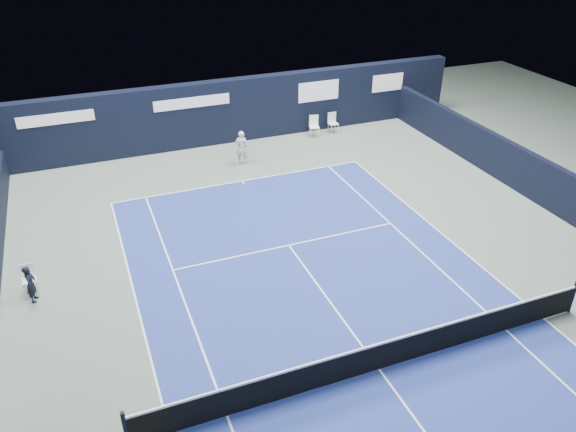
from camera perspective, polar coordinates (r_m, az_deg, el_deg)
name	(u,v)px	position (r m, az deg, el deg)	size (l,w,h in m)	color
ground	(345,322)	(16.61, 5.78, -10.69)	(48.00, 48.00, 0.00)	#55655B
court_surface	(379,369)	(15.35, 9.24, -15.13)	(10.97, 23.77, 0.01)	navy
enclosure_wall_right	(537,179)	(24.51, 23.97, 3.46)	(0.30, 22.00, 1.80)	black
folding_chair_back_a	(314,124)	(28.87, 2.67, 9.28)	(0.56, 0.55, 1.06)	white
folding_chair_back_b	(333,121)	(29.45, 4.56, 9.59)	(0.46, 0.44, 1.03)	white
line_judge_chair	(28,276)	(19.15, -24.89, -5.58)	(0.43, 0.42, 0.94)	white
line_judge	(31,284)	(18.62, -24.67, -6.27)	(0.45, 0.30, 1.24)	black
court_markings	(379,369)	(15.35, 9.24, -15.11)	(11.03, 23.83, 0.00)	white
tennis_net	(381,355)	(15.00, 9.40, -13.76)	(12.90, 0.10, 1.10)	black
back_sponsor_wall	(212,113)	(27.86, -7.70, 10.33)	(26.00, 0.63, 3.10)	black
tennis_player	(242,147)	(25.73, -4.74, 6.98)	(0.67, 0.89, 1.57)	silver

